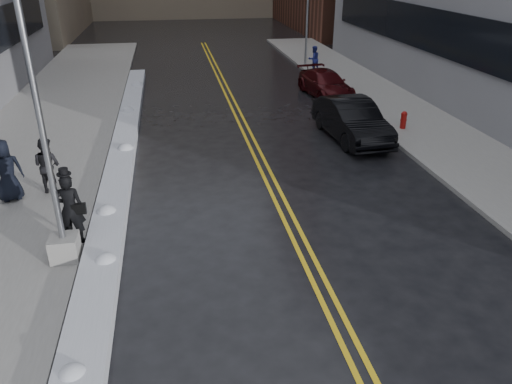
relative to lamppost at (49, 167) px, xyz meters
name	(u,v)px	position (x,y,z in m)	size (l,w,h in m)	color
ground	(211,300)	(3.30, -2.00, -2.53)	(160.00, 160.00, 0.00)	black
sidewalk_west	(35,151)	(-2.45, 8.00, -2.46)	(5.50, 50.00, 0.15)	gray
sidewalk_east	(424,129)	(13.30, 8.00, -2.46)	(4.00, 50.00, 0.15)	gray
lane_line_left	(247,140)	(5.65, 8.00, -2.53)	(0.12, 50.00, 0.01)	gold
lane_line_right	(254,140)	(5.95, 8.00, -2.53)	(0.12, 50.00, 0.01)	gold
snow_ridge	(121,163)	(0.85, 6.00, -2.36)	(0.90, 30.00, 0.34)	silver
lamppost	(49,167)	(0.00, 0.00, 0.00)	(0.65, 0.65, 7.62)	gray
fire_hydrant	(404,119)	(12.30, 8.00, -1.98)	(0.26, 0.26, 0.73)	maroon
traffic_signal	(307,13)	(11.80, 22.00, 0.87)	(0.16, 0.20, 6.00)	gray
pedestrian_fedora	(70,209)	(0.10, 0.78, -1.45)	(0.68, 0.45, 1.86)	black
pedestrian_b	(47,165)	(-1.08, 4.03, -1.52)	(0.84, 0.66, 1.74)	black
pedestrian_c	(6,171)	(-2.13, 3.63, -1.45)	(0.91, 0.59, 1.86)	black
pedestrian_east	(314,59)	(11.63, 19.45, -1.59)	(0.77, 0.60, 1.58)	navy
car_black	(352,120)	(9.81, 7.49, -1.74)	(1.69, 4.85, 1.60)	black
car_maroon	(325,84)	(10.80, 14.24, -1.88)	(1.82, 4.47, 1.30)	#36080B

